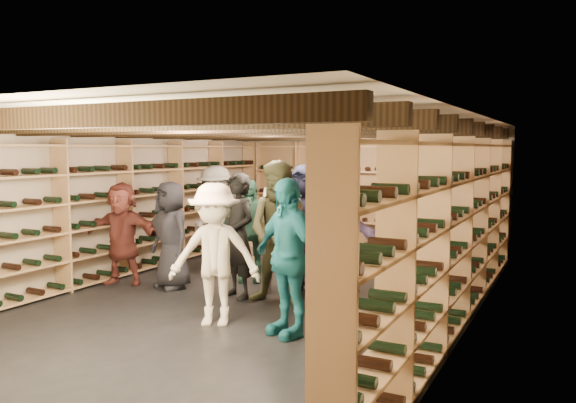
% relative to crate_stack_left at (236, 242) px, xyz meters
% --- Properties ---
extents(ground, '(8.00, 8.00, 0.00)m').
position_rel_crate_stack_left_xyz_m(ground, '(1.34, -1.30, -0.42)').
color(ground, black).
rests_on(ground, ground).
extents(walls, '(5.52, 8.02, 2.40)m').
position_rel_crate_stack_left_xyz_m(walls, '(1.34, -1.30, 0.78)').
color(walls, tan).
rests_on(walls, ground).
extents(ceiling, '(5.50, 8.00, 0.01)m').
position_rel_crate_stack_left_xyz_m(ceiling, '(1.34, -1.30, 1.98)').
color(ceiling, beige).
rests_on(ceiling, walls).
extents(ceiling_joists, '(5.40, 7.12, 0.18)m').
position_rel_crate_stack_left_xyz_m(ceiling_joists, '(1.34, -1.30, 1.84)').
color(ceiling_joists, black).
rests_on(ceiling_joists, ground).
extents(wine_rack_left, '(0.32, 7.50, 2.15)m').
position_rel_crate_stack_left_xyz_m(wine_rack_left, '(-1.23, -1.30, 0.65)').
color(wine_rack_left, '#A37C4F').
rests_on(wine_rack_left, ground).
extents(wine_rack_right, '(0.32, 7.50, 2.15)m').
position_rel_crate_stack_left_xyz_m(wine_rack_right, '(3.91, -1.30, 0.65)').
color(wine_rack_right, '#A37C4F').
rests_on(wine_rack_right, ground).
extents(wine_rack_back, '(4.70, 0.30, 2.15)m').
position_rel_crate_stack_left_xyz_m(wine_rack_back, '(1.34, 2.53, 0.65)').
color(wine_rack_back, '#A37C4F').
rests_on(wine_rack_back, ground).
extents(crate_stack_left, '(0.54, 0.39, 0.85)m').
position_rel_crate_stack_left_xyz_m(crate_stack_left, '(0.00, 0.00, 0.00)').
color(crate_stack_left, tan).
rests_on(crate_stack_left, ground).
extents(crate_stack_right, '(0.56, 0.43, 0.34)m').
position_rel_crate_stack_left_xyz_m(crate_stack_right, '(1.38, 0.00, -0.25)').
color(crate_stack_right, tan).
rests_on(crate_stack_right, ground).
extents(crate_loose, '(0.57, 0.45, 0.17)m').
position_rel_crate_stack_left_xyz_m(crate_loose, '(2.88, 0.43, -0.34)').
color(crate_loose, tan).
rests_on(crate_loose, ground).
extents(person_0, '(0.88, 0.71, 1.54)m').
position_rel_crate_stack_left_xyz_m(person_0, '(-0.02, -1.68, 0.35)').
color(person_0, black).
rests_on(person_0, ground).
extents(person_1, '(0.72, 0.61, 1.69)m').
position_rel_crate_stack_left_xyz_m(person_1, '(1.11, -1.67, 0.42)').
color(person_1, black).
rests_on(person_1, ground).
extents(person_2, '(1.02, 0.86, 1.86)m').
position_rel_crate_stack_left_xyz_m(person_2, '(1.77, -1.68, 0.50)').
color(person_2, '#505231').
rests_on(person_2, ground).
extents(person_3, '(1.20, 0.95, 1.62)m').
position_rel_crate_stack_left_xyz_m(person_3, '(1.51, -2.78, 0.39)').
color(person_3, beige).
rests_on(person_3, ground).
extents(person_4, '(1.08, 0.79, 1.71)m').
position_rel_crate_stack_left_xyz_m(person_4, '(2.40, -2.71, 0.43)').
color(person_4, teal).
rests_on(person_4, ground).
extents(person_5, '(1.48, 0.87, 1.52)m').
position_rel_crate_stack_left_xyz_m(person_5, '(-0.84, -1.81, 0.34)').
color(person_5, brown).
rests_on(person_5, ground).
extents(person_6, '(1.01, 0.81, 1.80)m').
position_rel_crate_stack_left_xyz_m(person_6, '(1.67, -0.68, 0.47)').
color(person_6, '#1D2240').
rests_on(person_6, ground).
extents(person_7, '(0.77, 0.62, 1.85)m').
position_rel_crate_stack_left_xyz_m(person_7, '(1.50, -1.21, 0.50)').
color(person_7, gray).
rests_on(person_7, ground).
extents(person_8, '(0.75, 0.59, 1.51)m').
position_rel_crate_stack_left_xyz_m(person_8, '(1.95, -0.21, 0.33)').
color(person_8, '#412616').
rests_on(person_8, ground).
extents(person_9, '(1.27, 0.98, 1.73)m').
position_rel_crate_stack_left_xyz_m(person_9, '(-0.28, -0.20, 0.44)').
color(person_9, '#A09A92').
rests_on(person_9, ground).
extents(person_10, '(0.99, 0.68, 1.55)m').
position_rel_crate_stack_left_xyz_m(person_10, '(0.75, -0.81, 0.35)').
color(person_10, '#224C3A').
rests_on(person_10, ground).
extents(person_11, '(1.39, 0.46, 1.49)m').
position_rel_crate_stack_left_xyz_m(person_11, '(2.22, -0.70, 0.32)').
color(person_11, slate).
rests_on(person_11, ground).
extents(person_12, '(0.77, 0.52, 1.53)m').
position_rel_crate_stack_left_xyz_m(person_12, '(2.82, 0.00, 0.34)').
color(person_12, '#35353A').
rests_on(person_12, ground).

